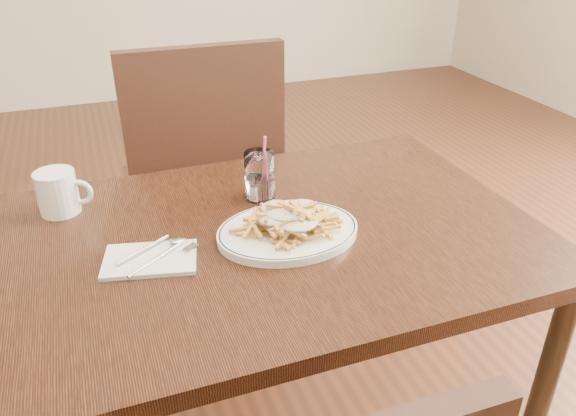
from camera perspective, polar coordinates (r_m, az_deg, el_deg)
name	(u,v)px	position (r m, az deg, el deg)	size (l,w,h in m)	color
table	(268,260)	(1.29, -2.09, -5.32)	(1.20, 0.80, 0.75)	black
chair_far	(203,175)	(1.89, -8.66, 3.30)	(0.48, 0.48, 1.04)	black
fries_plate	(288,232)	(1.23, 0.00, -2.41)	(0.35, 0.31, 0.02)	white
loaded_fries	(288,215)	(1.21, 0.00, -0.72)	(0.24, 0.22, 0.06)	#C18C3B
napkin	(150,259)	(1.18, -13.83, -5.09)	(0.19, 0.12, 0.01)	silver
cutlery	(149,255)	(1.18, -13.93, -4.64)	(0.17, 0.16, 0.01)	silver
water_glass	(260,178)	(1.37, -2.87, 3.02)	(0.07, 0.07, 0.16)	white
coffee_mug	(59,192)	(1.41, -22.28, 1.49)	(0.13, 0.09, 0.10)	white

